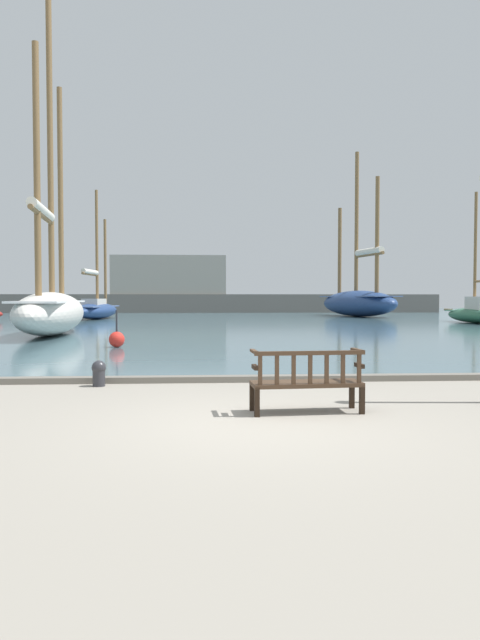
{
  "coord_description": "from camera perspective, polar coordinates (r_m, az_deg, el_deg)",
  "views": [
    {
      "loc": [
        -0.65,
        -7.44,
        1.66
      ],
      "look_at": [
        0.41,
        10.0,
        1.0
      ],
      "focal_mm": 32.0,
      "sensor_mm": 36.0,
      "label": 1
    }
  ],
  "objects": [
    {
      "name": "mooring_bollard",
      "position": [
        11.14,
        -13.94,
        -5.09
      ],
      "size": [
        0.27,
        0.27,
        0.49
      ],
      "color": "#2D2D33",
      "rests_on": "ground"
    },
    {
      "name": "sailboat_far_starboard",
      "position": [
        39.62,
        22.54,
        0.69
      ],
      "size": [
        1.99,
        8.16,
        8.41
      ],
      "color": "#2D6647",
      "rests_on": "harbor_water"
    },
    {
      "name": "sailboat_mid_port",
      "position": [
        51.06,
        11.7,
        1.96
      ],
      "size": [
        6.03,
        12.01,
        14.39
      ],
      "color": "navy",
      "rests_on": "harbor_water"
    },
    {
      "name": "sailboat_outer_starboard",
      "position": [
        26.16,
        -18.37,
        1.36
      ],
      "size": [
        3.54,
        10.65,
        15.22
      ],
      "color": "silver",
      "rests_on": "harbor_water"
    },
    {
      "name": "channel_buoy",
      "position": [
        18.87,
        -12.22,
        -1.88
      ],
      "size": [
        0.51,
        0.51,
        1.21
      ],
      "color": "red",
      "rests_on": "harbor_water"
    },
    {
      "name": "park_bench",
      "position": [
        8.36,
        6.71,
        -6.04
      ],
      "size": [
        1.63,
        0.63,
        0.92
      ],
      "color": "black",
      "rests_on": "ground"
    },
    {
      "name": "ground_plane",
      "position": [
        7.66,
        1.53,
        -10.37
      ],
      "size": [
        160.0,
        160.0,
        0.0
      ],
      "primitive_type": "plane",
      "color": "gray"
    },
    {
      "name": "harbor_water",
      "position": [
        51.47,
        -2.75,
        0.36
      ],
      "size": [
        100.0,
        80.0,
        0.08
      ],
      "primitive_type": "cube",
      "color": "#476670",
      "rests_on": "ground"
    },
    {
      "name": "far_breakwater",
      "position": [
        63.86,
        -4.14,
        2.48
      ],
      "size": [
        51.28,
        2.4,
        6.43
      ],
      "color": "#66605B",
      "rests_on": "ground"
    },
    {
      "name": "quay_edge_kerb",
      "position": [
        11.43,
        -0.16,
        -5.89
      ],
      "size": [
        40.0,
        0.3,
        0.12
      ],
      "primitive_type": "cube",
      "color": "slate",
      "rests_on": "ground"
    },
    {
      "name": "sailboat_nearest_port",
      "position": [
        45.33,
        -14.16,
        1.19
      ],
      "size": [
        3.06,
        8.61,
        9.94
      ],
      "color": "navy",
      "rests_on": "harbor_water"
    }
  ]
}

